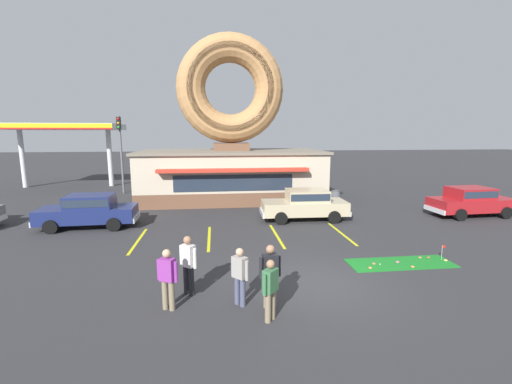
{
  "coord_description": "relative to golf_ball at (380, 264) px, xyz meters",
  "views": [
    {
      "loc": [
        -3.01,
        -9.49,
        4.51
      ],
      "look_at": [
        -1.27,
        5.0,
        2.0
      ],
      "focal_mm": 24.0,
      "sensor_mm": 36.0,
      "label": 1
    }
  ],
  "objects": [
    {
      "name": "mini_donut_far_centre",
      "position": [
        2.5,
        0.08,
        -0.0
      ],
      "size": [
        0.13,
        0.13,
        0.04
      ],
      "primitive_type": "torus",
      "color": "#E5C666",
      "rests_on": "putting_mat"
    },
    {
      "name": "donut_shop_building",
      "position": [
        -4.49,
        12.82,
        3.69
      ],
      "size": [
        12.3,
        6.75,
        10.96
      ],
      "color": "brown",
      "rests_on": "ground"
    },
    {
      "name": "traffic_light_pole",
      "position": [
        -12.59,
        16.18,
        3.66
      ],
      "size": [
        0.28,
        0.47,
        5.8
      ],
      "color": "#595B60",
      "rests_on": "ground"
    },
    {
      "name": "parking_stripe_far_left",
      "position": [
        -8.92,
        3.88,
        -0.05
      ],
      "size": [
        0.12,
        3.6,
        0.01
      ],
      "primitive_type": "cube",
      "color": "yellow",
      "rests_on": "ground"
    },
    {
      "name": "mini_donut_mid_right",
      "position": [
        -0.48,
        -0.26,
        -0.0
      ],
      "size": [
        0.13,
        0.13,
        0.04
      ],
      "primitive_type": "torus",
      "color": "#D17F47",
      "rests_on": "putting_mat"
    },
    {
      "name": "golf_ball",
      "position": [
        0.0,
        0.0,
        0.0
      ],
      "size": [
        0.04,
        0.04,
        0.04
      ],
      "primitive_type": "sphere",
      "color": "white",
      "rests_on": "putting_mat"
    },
    {
      "name": "putting_flag_pin",
      "position": [
        2.43,
        0.17,
        0.39
      ],
      "size": [
        0.13,
        0.01,
        0.55
      ],
      "color": "silver",
      "rests_on": "putting_mat"
    },
    {
      "name": "ground_plane",
      "position": [
        -2.59,
        -1.12,
        -0.05
      ],
      "size": [
        160.0,
        160.0,
        0.0
      ],
      "primitive_type": "plane",
      "color": "#2D2D30"
    },
    {
      "name": "trash_bin",
      "position": [
        1.92,
        9.81,
        0.45
      ],
      "size": [
        0.57,
        0.57,
        0.97
      ],
      "color": "#51565B",
      "rests_on": "ground"
    },
    {
      "name": "mini_donut_far_left",
      "position": [
        2.07,
        0.42,
        -0.0
      ],
      "size": [
        0.13,
        0.13,
        0.04
      ],
      "primitive_type": "torus",
      "color": "brown",
      "rests_on": "putting_mat"
    },
    {
      "name": "parking_stripe_centre",
      "position": [
        0.08,
        3.88,
        -0.05
      ],
      "size": [
        0.12,
        3.6,
        0.01
      ],
      "primitive_type": "cube",
      "color": "yellow",
      "rests_on": "ground"
    },
    {
      "name": "mini_donut_mid_left",
      "position": [
        0.72,
        0.13,
        -0.0
      ],
      "size": [
        0.13,
        0.13,
        0.04
      ],
      "primitive_type": "torus",
      "color": "#D8667F",
      "rests_on": "putting_mat"
    },
    {
      "name": "car_navy",
      "position": [
        -11.69,
        6.33,
        0.82
      ],
      "size": [
        4.62,
        2.11,
        1.6
      ],
      "color": "navy",
      "rests_on": "ground"
    },
    {
      "name": "pedestrian_leather_jacket_man",
      "position": [
        -6.39,
        -1.38,
        0.9
      ],
      "size": [
        0.49,
        0.42,
        1.71
      ],
      "color": "#232328",
      "rests_on": "ground"
    },
    {
      "name": "gas_station_canopy",
      "position": [
        -18.07,
        20.1,
        4.81
      ],
      "size": [
        9.0,
        4.46,
        5.3
      ],
      "color": "silver",
      "rests_on": "ground"
    },
    {
      "name": "pedestrian_clipboard_woman",
      "position": [
        -4.23,
        -2.35,
        0.89
      ],
      "size": [
        0.59,
        0.31,
        1.7
      ],
      "color": "#7F7056",
      "rests_on": "ground"
    },
    {
      "name": "mini_donut_near_left",
      "position": [
        0.99,
        -0.34,
        -0.0
      ],
      "size": [
        0.13,
        0.13,
        0.04
      ],
      "primitive_type": "torus",
      "color": "#D17F47",
      "rests_on": "putting_mat"
    },
    {
      "name": "parking_stripe_left",
      "position": [
        -5.92,
        3.88,
        -0.05
      ],
      "size": [
        0.12,
        3.6,
        0.01
      ],
      "primitive_type": "cube",
      "color": "yellow",
      "rests_on": "ground"
    },
    {
      "name": "car_red",
      "position": [
        8.34,
        6.28,
        0.82
      ],
      "size": [
        4.63,
        2.12,
        1.6
      ],
      "color": "maroon",
      "rests_on": "ground"
    },
    {
      "name": "mini_donut_mid_centre",
      "position": [
        1.75,
        0.44,
        -0.0
      ],
      "size": [
        0.13,
        0.13,
        0.04
      ],
      "primitive_type": "torus",
      "color": "#A5724C",
      "rests_on": "putting_mat"
    },
    {
      "name": "pedestrian_blue_sweater_man",
      "position": [
        -6.86,
        -2.17,
        0.85
      ],
      "size": [
        0.55,
        0.38,
        1.63
      ],
      "color": "#7F7056",
      "rests_on": "ground"
    },
    {
      "name": "pedestrian_beanie_man",
      "position": [
        -4.33,
        -3.0,
        0.8
      ],
      "size": [
        0.43,
        0.47,
        1.55
      ],
      "color": "#7F7056",
      "rests_on": "ground"
    },
    {
      "name": "parking_stripe_mid_left",
      "position": [
        -2.92,
        3.88,
        -0.05
      ],
      "size": [
        0.12,
        3.6,
        0.01
      ],
      "primitive_type": "cube",
      "color": "yellow",
      "rests_on": "ground"
    },
    {
      "name": "car_champagne",
      "position": [
        -0.93,
        6.56,
        0.82
      ],
      "size": [
        4.61,
        2.08,
        1.6
      ],
      "color": "#BCAD89",
      "rests_on": "ground"
    },
    {
      "name": "putting_mat",
      "position": [
        0.8,
        0.09,
        -0.04
      ],
      "size": [
        3.68,
        1.2,
        0.03
      ],
      "primitive_type": "cube",
      "color": "#197523",
      "rests_on": "ground"
    },
    {
      "name": "pedestrian_hooded_kid",
      "position": [
        -5.01,
        -2.16,
        0.82
      ],
      "size": [
        0.43,
        0.47,
        1.58
      ],
      "color": "#474C66",
      "rests_on": "ground"
    },
    {
      "name": "mini_donut_near_right",
      "position": [
        -0.19,
        0.08,
        -0.0
      ],
      "size": [
        0.13,
        0.13,
        0.04
      ],
      "primitive_type": "torus",
      "color": "#A5724C",
      "rests_on": "putting_mat"
    }
  ]
}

